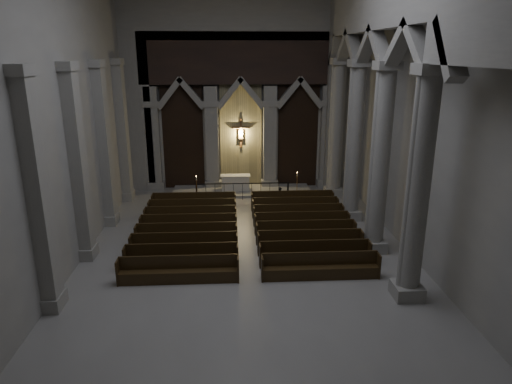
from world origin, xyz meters
TOP-DOWN VIEW (x-y plane):
  - room at (0.00, 0.00)m, footprint 24.00×24.10m
  - sanctuary_wall at (0.00, 11.54)m, footprint 14.00×0.77m
  - right_arcade at (5.50, 1.33)m, footprint 1.00×24.00m
  - left_pilasters at (-6.75, 3.50)m, footprint 0.60×13.00m
  - sanctuary_step at (0.00, 10.60)m, footprint 8.50×2.60m
  - altar at (-0.39, 10.60)m, footprint 1.84×0.74m
  - altar_rail at (0.00, 8.95)m, footprint 5.44×0.09m
  - candle_stand_left at (-2.66, 8.88)m, footprint 0.26×0.26m
  - candle_stand_right at (3.32, 9.66)m, footprint 0.25×0.25m
  - pews at (0.00, 3.14)m, footprint 9.95×8.59m
  - worshipper at (2.07, 7.68)m, footprint 0.45×0.34m

SIDE VIEW (x-z plane):
  - sanctuary_step at x=0.00m, z-range 0.00..0.15m
  - pews at x=0.00m, z-range -0.18..0.84m
  - candle_stand_right at x=3.32m, z-range -0.34..1.14m
  - candle_stand_left at x=-2.66m, z-range -0.35..1.18m
  - worshipper at x=2.07m, z-range 0.00..1.12m
  - altar at x=-0.39m, z-range 0.15..1.09m
  - altar_rail at x=0.00m, z-range 0.18..1.25m
  - left_pilasters at x=-6.75m, z-range -0.10..7.92m
  - sanctuary_wall at x=0.00m, z-range 0.62..12.62m
  - room at x=0.00m, z-range 1.60..13.60m
  - right_arcade at x=5.50m, z-range 1.83..13.83m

